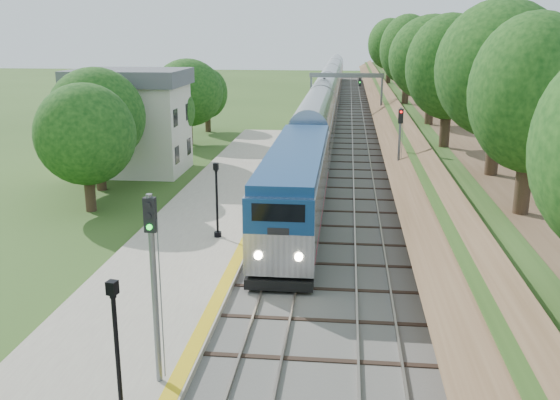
# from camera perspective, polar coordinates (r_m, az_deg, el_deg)

# --- Properties ---
(ground) EXTENTS (320.00, 320.00, 0.00)m
(ground) POSITION_cam_1_polar(r_m,az_deg,el_deg) (20.29, -2.50, -17.23)
(ground) COLOR #2D4C19
(ground) RESTS_ON ground
(trackbed) EXTENTS (9.50, 170.00, 0.28)m
(trackbed) POSITION_cam_1_polar(r_m,az_deg,el_deg) (77.67, 5.63, 7.20)
(trackbed) COLOR #4C4944
(trackbed) RESTS_ON ground
(platform) EXTENTS (6.40, 68.00, 0.38)m
(platform) POSITION_cam_1_polar(r_m,az_deg,el_deg) (35.49, -6.97, -2.39)
(platform) COLOR gray
(platform) RESTS_ON ground
(yellow_stripe) EXTENTS (0.55, 68.00, 0.01)m
(yellow_stripe) POSITION_cam_1_polar(r_m,az_deg,el_deg) (34.91, -2.42, -2.26)
(yellow_stripe) COLOR gold
(yellow_stripe) RESTS_ON platform
(embankment) EXTENTS (10.64, 170.00, 11.70)m
(embankment) POSITION_cam_1_polar(r_m,az_deg,el_deg) (77.80, 11.89, 8.37)
(embankment) COLOR brown
(embankment) RESTS_ON ground
(station_building) EXTENTS (8.60, 6.60, 8.00)m
(station_building) POSITION_cam_1_polar(r_m,az_deg,el_deg) (50.24, -13.40, 7.09)
(station_building) COLOR beige
(station_building) RESTS_ON ground
(signal_gantry) EXTENTS (8.40, 0.38, 6.20)m
(signal_gantry) POSITION_cam_1_polar(r_m,az_deg,el_deg) (72.15, 6.06, 10.38)
(signal_gantry) COLOR slate
(signal_gantry) RESTS_ON ground
(trees_behind_platform) EXTENTS (7.82, 53.32, 7.21)m
(trees_behind_platform) POSITION_cam_1_polar(r_m,az_deg,el_deg) (40.54, -13.97, 5.80)
(trees_behind_platform) COLOR #332316
(trees_behind_platform) RESTS_ON ground
(train) EXTENTS (3.01, 120.90, 4.43)m
(train) POSITION_cam_1_polar(r_m,az_deg,el_deg) (84.05, 4.35, 9.36)
(train) COLOR black
(train) RESTS_ON trackbed
(lamppost_mid) EXTENTS (0.41, 0.41, 4.15)m
(lamppost_mid) POSITION_cam_1_polar(r_m,az_deg,el_deg) (18.06, -14.61, -13.93)
(lamppost_mid) COLOR black
(lamppost_mid) RESTS_ON platform
(lamppost_far) EXTENTS (0.39, 0.39, 3.96)m
(lamppost_far) POSITION_cam_1_polar(r_m,az_deg,el_deg) (32.53, -5.78, -0.40)
(lamppost_far) COLOR black
(lamppost_far) RESTS_ON platform
(signal_platform) EXTENTS (0.35, 0.28, 6.00)m
(signal_platform) POSITION_cam_1_polar(r_m,az_deg,el_deg) (18.90, -11.51, -6.25)
(signal_platform) COLOR slate
(signal_platform) RESTS_ON platform
(signal_farside) EXTENTS (0.32, 0.25, 5.85)m
(signal_farside) POSITION_cam_1_polar(r_m,az_deg,el_deg) (42.42, 10.87, 5.24)
(signal_farside) COLOR slate
(signal_farside) RESTS_ON ground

